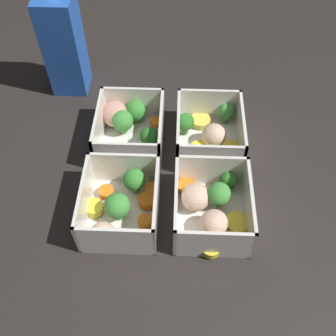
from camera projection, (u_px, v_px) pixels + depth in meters
name	position (u px, v px, depth m)	size (l,w,h in m)	color
ground_plane	(168.00, 177.00, 0.66)	(4.00, 4.00, 0.00)	#282321
container_near_left	(211.00, 207.00, 0.59)	(0.15, 0.12, 0.07)	silver
container_near_right	(209.00, 134.00, 0.69)	(0.14, 0.12, 0.07)	silver
container_far_left	(120.00, 206.00, 0.59)	(0.14, 0.12, 0.07)	silver
container_far_right	(129.00, 126.00, 0.70)	(0.15, 0.12, 0.07)	silver
juice_carton	(64.00, 45.00, 0.73)	(0.07, 0.07, 0.20)	blue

